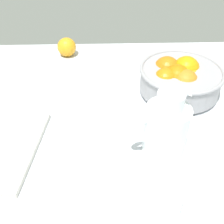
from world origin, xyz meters
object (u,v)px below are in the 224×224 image
at_px(second_glass, 197,215).
at_px(loose_orange_1, 67,47).
at_px(fruit_bowl, 179,78).
at_px(juice_pitcher, 165,130).

relative_size(second_glass, loose_orange_1, 1.30).
bearing_deg(second_glass, loose_orange_1, 113.75).
relative_size(fruit_bowl, juice_pitcher, 1.43).
bearing_deg(loose_orange_1, second_glass, -66.25).
bearing_deg(second_glass, fruit_bowl, 81.99).
relative_size(juice_pitcher, loose_orange_1, 2.52).
distance_m(juice_pitcher, loose_orange_1, 0.59).
xyz_separation_m(fruit_bowl, second_glass, (-0.06, -0.46, -0.01)).
height_order(juice_pitcher, loose_orange_1, juice_pitcher).
bearing_deg(fruit_bowl, second_glass, -98.01).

